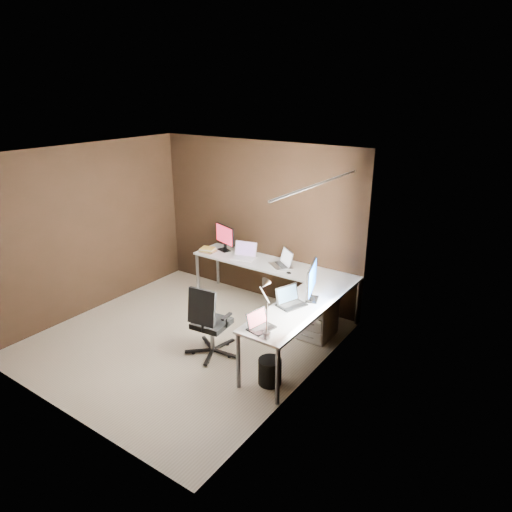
{
  "coord_description": "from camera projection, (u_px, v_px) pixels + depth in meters",
  "views": [
    {
      "loc": [
        3.88,
        -3.91,
        3.23
      ],
      "look_at": [
        0.55,
        0.95,
        1.04
      ],
      "focal_mm": 32.0,
      "sensor_mm": 36.0,
      "label": 1
    }
  ],
  "objects": [
    {
      "name": "wastebasket",
      "position": [
        270.0,
        371.0,
        5.25
      ],
      "size": [
        0.31,
        0.31,
        0.31
      ],
      "primitive_type": "cylinder",
      "rotation": [
        0.0,
        0.0,
        0.16
      ],
      "color": "black",
      "rests_on": "ground"
    },
    {
      "name": "monitor_right",
      "position": [
        312.0,
        280.0,
        5.62
      ],
      "size": [
        0.22,
        0.55,
        0.47
      ],
      "rotation": [
        0.0,
        0.0,
        1.9
      ],
      "color": "black",
      "rests_on": "desk"
    },
    {
      "name": "room",
      "position": [
        202.0,
        255.0,
        5.63
      ],
      "size": [
        3.6,
        3.6,
        2.5
      ],
      "color": "#B7A88E",
      "rests_on": "ground"
    },
    {
      "name": "desk",
      "position": [
        277.0,
        283.0,
        6.33
      ],
      "size": [
        2.65,
        2.25,
        0.73
      ],
      "color": "white",
      "rests_on": "ground"
    },
    {
      "name": "laptop_black_big",
      "position": [
        290.0,
        301.0,
        5.56
      ],
      "size": [
        0.34,
        0.4,
        0.23
      ],
      "rotation": [
        0.0,
        0.0,
        1.23
      ],
      "color": "black",
      "rests_on": "desk"
    },
    {
      "name": "monitor_left",
      "position": [
        225.0,
        236.0,
        7.35
      ],
      "size": [
        0.47,
        0.21,
        0.42
      ],
      "rotation": [
        0.0,
        0.0,
        -0.33
      ],
      "color": "black",
      "rests_on": "desk"
    },
    {
      "name": "laptop_black_small",
      "position": [
        260.0,
        324.0,
        5.02
      ],
      "size": [
        0.26,
        0.32,
        0.2
      ],
      "rotation": [
        0.0,
        0.0,
        1.38
      ],
      "color": "black",
      "rests_on": "desk"
    },
    {
      "name": "laptop_white",
      "position": [
        244.0,
        254.0,
        7.1
      ],
      "size": [
        0.41,
        0.33,
        0.24
      ],
      "rotation": [
        0.0,
        0.0,
        0.23
      ],
      "color": "white",
      "rests_on": "desk"
    },
    {
      "name": "office_chair",
      "position": [
        211.0,
        334.0,
        5.79
      ],
      "size": [
        0.54,
        0.54,
        0.96
      ],
      "rotation": [
        0.0,
        0.0,
        0.11
      ],
      "color": "black",
      "rests_on": "ground"
    },
    {
      "name": "mouse_corner",
      "position": [
        289.0,
        273.0,
        6.49
      ],
      "size": [
        0.08,
        0.05,
        0.03
      ],
      "primitive_type": "ellipsoid",
      "rotation": [
        0.0,
        0.0,
        -0.03
      ],
      "color": "black",
      "rests_on": "desk"
    },
    {
      "name": "desk_lamp",
      "position": [
        265.0,
        300.0,
        4.79
      ],
      "size": [
        0.2,
        0.23,
        0.63
      ],
      "rotation": [
        0.0,
        0.0,
        0.11
      ],
      "color": "slate",
      "rests_on": "desk"
    },
    {
      "name": "drawer_pedestal",
      "position": [
        317.0,
        315.0,
        6.23
      ],
      "size": [
        0.42,
        0.5,
        0.6
      ],
      "primitive_type": "cube",
      "color": "white",
      "rests_on": "ground"
    },
    {
      "name": "laptop_silver",
      "position": [
        283.0,
        263.0,
        6.77
      ],
      "size": [
        0.45,
        0.42,
        0.24
      ],
      "rotation": [
        0.0,
        0.0,
        -0.63
      ],
      "color": "silver",
      "rests_on": "desk"
    },
    {
      "name": "book_stack",
      "position": [
        208.0,
        250.0,
        7.35
      ],
      "size": [
        0.26,
        0.22,
        0.08
      ],
      "rotation": [
        0.0,
        0.0,
        0.17
      ],
      "color": "#976951",
      "rests_on": "desk"
    },
    {
      "name": "mouse_left",
      "position": [
        210.0,
        253.0,
        7.26
      ],
      "size": [
        0.1,
        0.08,
        0.03
      ],
      "primitive_type": "ellipsoid",
      "rotation": [
        0.0,
        0.0,
        0.31
      ],
      "color": "black",
      "rests_on": "desk"
    }
  ]
}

